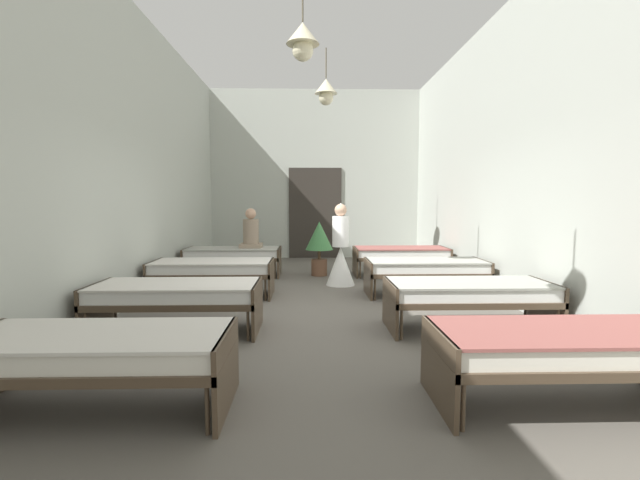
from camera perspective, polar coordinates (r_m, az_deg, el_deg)
name	(u,v)px	position (r m, az deg, el deg)	size (l,w,h in m)	color
ground_plane	(322,314)	(6.13, 0.20, -9.68)	(6.12, 11.98, 0.10)	#59544C
room_shell	(319,157)	(7.18, -0.09, 10.81)	(5.92, 11.58, 4.45)	#B2B7AD
bed_left_row_0	(97,351)	(3.60, -27.31, -12.88)	(1.90, 0.84, 0.57)	#473828
bed_right_row_0	(563,347)	(3.77, 29.34, -12.18)	(1.90, 0.84, 0.57)	#473828
bed_left_row_1	(177,295)	(5.32, -18.34, -6.84)	(1.90, 0.84, 0.57)	#473828
bed_right_row_1	(469,293)	(5.43, 18.97, -6.61)	(1.90, 0.84, 0.57)	#473828
bed_left_row_2	(213,269)	(7.13, -13.92, -3.73)	(1.90, 0.84, 0.57)	#473828
bed_right_row_2	(425,268)	(7.21, 13.69, -3.63)	(1.90, 0.84, 0.57)	#473828
bed_left_row_3	(233,254)	(8.97, -11.32, -1.88)	(1.90, 0.84, 0.57)	#473828
bed_right_row_3	(401,254)	(9.04, 10.54, -1.82)	(1.90, 0.84, 0.57)	#473828
nurse_near_aisle	(340,256)	(7.85, 2.71, -2.12)	(0.52, 0.52, 1.49)	white
patient_seated_primary	(251,233)	(8.97, -9.07, 0.91)	(0.44, 0.44, 0.80)	gray
potted_plant	(319,241)	(8.83, -0.10, -0.11)	(0.56, 0.56, 1.11)	brown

